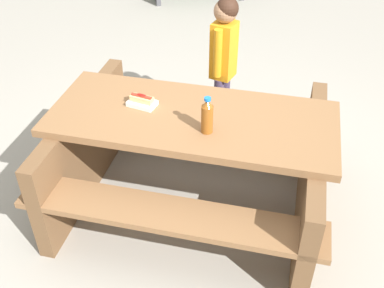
{
  "coord_description": "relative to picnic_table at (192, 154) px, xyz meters",
  "views": [
    {
      "loc": [
        -0.4,
        2.36,
        2.34
      ],
      "look_at": [
        0.0,
        0.0,
        0.52
      ],
      "focal_mm": 43.08,
      "sensor_mm": 36.0,
      "label": 1
    }
  ],
  "objects": [
    {
      "name": "ground_plane",
      "position": [
        0.0,
        0.0,
        -0.44
      ],
      "size": [
        30.0,
        30.0,
        0.0
      ],
      "primitive_type": "plane",
      "color": "gray",
      "rests_on": "ground"
    },
    {
      "name": "picnic_table",
      "position": [
        0.0,
        0.0,
        0.0
      ],
      "size": [
        1.89,
        1.52,
        0.75
      ],
      "color": "brown",
      "rests_on": "ground"
    },
    {
      "name": "hotdog_tray",
      "position": [
        0.34,
        -0.06,
        0.34
      ],
      "size": [
        0.2,
        0.15,
        0.08
      ],
      "color": "white",
      "rests_on": "picnic_table"
    },
    {
      "name": "child_in_coat",
      "position": [
        -0.1,
        -0.93,
        0.31
      ],
      "size": [
        0.21,
        0.28,
        1.18
      ],
      "color": "#3F334C",
      "rests_on": "ground"
    },
    {
      "name": "soda_bottle",
      "position": [
        -0.12,
        0.16,
        0.41
      ],
      "size": [
        0.07,
        0.07,
        0.23
      ],
      "color": "brown",
      "rests_on": "picnic_table"
    }
  ]
}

